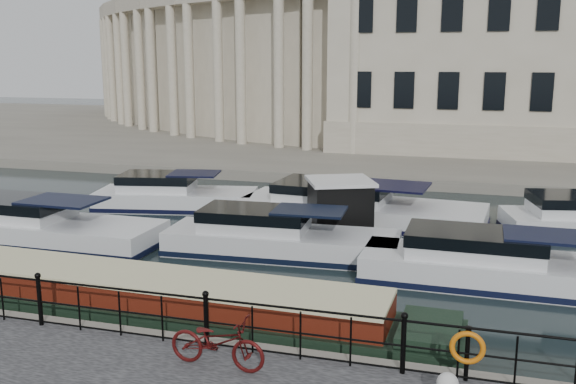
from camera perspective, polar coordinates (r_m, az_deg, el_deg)
The scene contains 9 objects.
ground_plane at distance 15.83m, azimuth -3.86°, elevation -12.02°, with size 160.00×160.00×0.00m, color black.
far_bank at distance 53.18m, azimuth 10.80°, elevation 4.91°, with size 120.00×42.00×0.55m, color #6B665B.
railing at distance 13.44m, azimuth -7.29°, elevation -10.98°, with size 24.14×0.14×1.22m.
civic_building at distance 48.67m, azimuth 9.39°, elevation 12.34°, with size 53.55×31.84×16.85m.
bicycle at distance 12.66m, azimuth -6.32°, elevation -13.10°, with size 0.69×1.97×1.03m, color #430C0C.
life_ring_post at distance 12.43m, azimuth 15.66°, elevation -13.24°, with size 0.65×0.18×1.06m.
narrowboat at distance 16.68m, azimuth -13.68°, elevation -9.72°, with size 16.12×2.56×1.59m.
harbour_hut at distance 23.49m, azimuth 4.61°, elevation -1.65°, with size 3.86×3.60×2.19m.
cabin_cruisers at distance 23.40m, azimuth 1.40°, elevation -3.15°, with size 26.73×9.73×1.99m.
Camera 1 is at (5.07, -13.58, 6.36)m, focal length 40.00 mm.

